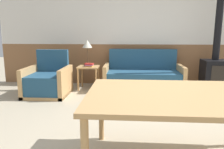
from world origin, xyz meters
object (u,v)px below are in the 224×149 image
at_px(couch, 143,78).
at_px(armchair, 48,82).
at_px(side_table, 89,71).
at_px(wood_stove, 216,62).
at_px(dining_table, 194,100).
at_px(table_lamp, 87,45).

bearing_deg(couch, armchair, -164.10).
height_order(armchair, side_table, armchair).
relative_size(side_table, wood_stove, 0.20).
relative_size(couch, armchair, 1.91).
bearing_deg(couch, dining_table, -85.01).
bearing_deg(side_table, dining_table, -62.76).
bearing_deg(table_lamp, armchair, -139.14).
bearing_deg(armchair, dining_table, -56.21).
xyz_separation_m(couch, dining_table, (0.25, -2.86, 0.40)).
height_order(dining_table, wood_stove, wood_stove).
relative_size(couch, dining_table, 0.90).
bearing_deg(table_lamp, side_table, -66.88).
bearing_deg(armchair, table_lamp, 30.92).
relative_size(couch, side_table, 3.31).
distance_m(armchair, dining_table, 3.21).
bearing_deg(table_lamp, wood_stove, -2.00).
bearing_deg(armchair, wood_stove, -1.49).
height_order(couch, dining_table, couch).
distance_m(side_table, dining_table, 3.20).
bearing_deg(armchair, side_table, 25.75).
bearing_deg(side_table, wood_stove, -0.36).
distance_m(side_table, table_lamp, 0.56).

